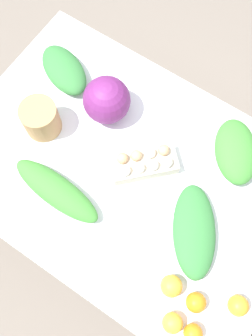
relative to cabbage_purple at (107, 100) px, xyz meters
The scene contains 14 objects.
ground_plane 0.91m from the cabbage_purple, 140.08° to the left, with size 8.00×8.00×0.00m, color #70665B.
dining_table 0.33m from the cabbage_purple, 140.08° to the left, with size 1.35×0.94×0.78m.
cabbage_purple is the anchor object (origin of this frame).
egg_carton 0.28m from the cabbage_purple, 154.38° to the left, with size 0.25×0.25×0.09m.
paper_bag 0.27m from the cabbage_purple, 48.28° to the left, with size 0.14×0.14×0.14m, color #A87F51.
greens_bunch_chard 0.59m from the cabbage_purple, 156.17° to the left, with size 0.34×0.15×0.08m, color #337538.
greens_bunch_scallion 0.53m from the cabbage_purple, 167.94° to the right, with size 0.27×0.16×0.10m, color #3D8433.
greens_bunch_beet_tops 0.40m from the cabbage_purple, 95.72° to the left, with size 0.38×0.11×0.07m, color #3D8433.
greens_bunch_kale 0.26m from the cabbage_purple, ahead, with size 0.27×0.15×0.08m, color #337538.
orange_0 0.87m from the cabbage_purple, 154.72° to the left, with size 0.07×0.07×0.07m, color orange.
orange_1 0.80m from the cabbage_purple, 146.41° to the left, with size 0.07×0.07×0.07m, color orange.
orange_2 0.89m from the cabbage_purple, 143.09° to the left, with size 0.06×0.06×0.06m, color orange.
orange_3 0.72m from the cabbage_purple, 142.11° to the left, with size 0.08×0.08×0.08m, color #F9A833.
orange_4 0.83m from the cabbage_purple, 139.52° to the left, with size 0.07×0.07×0.07m, color #F9A833.
Camera 1 is at (-0.26, 0.39, 2.15)m, focal length 40.00 mm.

